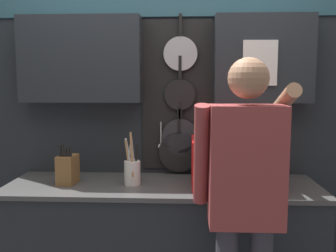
% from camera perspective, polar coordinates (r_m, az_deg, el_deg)
% --- Properties ---
extents(base_cabinet_counter, '(2.09, 0.63, 0.90)m').
position_cam_1_polar(base_cabinet_counter, '(2.69, -0.84, -18.13)').
color(base_cabinet_counter, '#23282D').
rests_on(base_cabinet_counter, ground_plane).
extents(back_wall_unit, '(2.66, 0.22, 2.31)m').
position_cam_1_polar(back_wall_unit, '(2.73, -0.64, 3.03)').
color(back_wall_unit, '#23282D').
rests_on(back_wall_unit, ground_plane).
extents(microwave, '(0.52, 0.37, 0.31)m').
position_cam_1_polar(microwave, '(2.49, 9.59, -5.50)').
color(microwave, red).
rests_on(microwave, base_cabinet_counter).
extents(knife_block, '(0.12, 0.16, 0.27)m').
position_cam_1_polar(knife_block, '(2.61, -15.05, -6.36)').
color(knife_block, brown).
rests_on(knife_block, base_cabinet_counter).
extents(utensil_crock, '(0.11, 0.11, 0.36)m').
position_cam_1_polar(utensil_crock, '(2.51, -5.48, -6.76)').
color(utensil_crock, white).
rests_on(utensil_crock, base_cabinet_counter).
extents(person, '(0.54, 0.65, 1.70)m').
position_cam_1_polar(person, '(2.02, 11.68, -9.55)').
color(person, '#383842').
rests_on(person, ground_plane).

